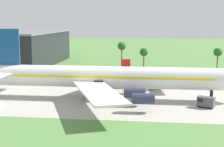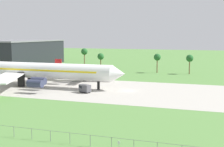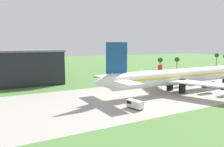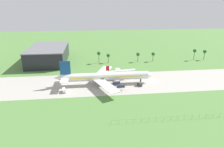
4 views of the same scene
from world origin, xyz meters
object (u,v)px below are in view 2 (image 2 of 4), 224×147
(regional_aircraft, at_px, (84,74))
(terminal_building, at_px, (17,53))
(jet_airliner, at_px, (30,70))
(no_stopping_sign, at_px, (119,145))
(fuel_truck, at_px, (85,88))

(regional_aircraft, height_order, terminal_building, terminal_building)
(jet_airliner, distance_m, no_stopping_sign, 75.54)
(fuel_truck, height_order, no_stopping_sign, fuel_truck)
(no_stopping_sign, bearing_deg, terminal_building, 131.18)
(regional_aircraft, distance_m, no_stopping_sign, 80.92)
(fuel_truck, xyz_separation_m, no_stopping_sign, (26.80, -47.19, -0.44))
(jet_airliner, relative_size, terminal_building, 1.25)
(fuel_truck, bearing_deg, no_stopping_sign, -60.40)
(regional_aircraft, xyz_separation_m, no_stopping_sign, (37.46, -71.70, -2.00))
(jet_airliner, xyz_separation_m, no_stopping_sign, (52.58, -54.01, -4.98))
(regional_aircraft, bearing_deg, no_stopping_sign, -62.41)
(no_stopping_sign, bearing_deg, jet_airliner, 134.23)
(jet_airliner, xyz_separation_m, terminal_building, (-53.22, 66.93, 2.01))
(jet_airliner, height_order, regional_aircraft, jet_airliner)
(fuel_truck, height_order, terminal_building, terminal_building)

